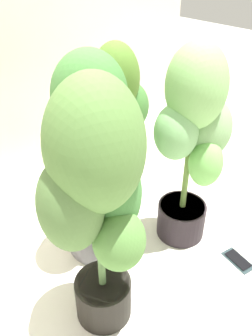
# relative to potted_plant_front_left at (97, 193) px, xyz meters

# --- Properties ---
(ground_plane) EXTENTS (8.00, 8.00, 0.00)m
(ground_plane) POSITION_rel_potted_plant_front_left_xyz_m (0.28, 0.15, -0.60)
(ground_plane) COLOR silver
(ground_plane) RESTS_ON ground
(potted_plant_front_left) EXTENTS (0.41, 0.41, 0.97)m
(potted_plant_front_left) POSITION_rel_potted_plant_front_left_xyz_m (0.00, 0.00, 0.00)
(potted_plant_front_left) COLOR black
(potted_plant_front_left) RESTS_ON ground
(potted_plant_back_right) EXTENTS (0.40, 0.29, 0.82)m
(potted_plant_back_right) POSITION_rel_potted_plant_front_left_xyz_m (0.62, 0.49, -0.12)
(potted_plant_back_right) COLOR black
(potted_plant_back_right) RESTS_ON ground
(potted_plant_center) EXTENTS (0.46, 0.37, 0.92)m
(potted_plant_center) POSITION_rel_potted_plant_front_left_xyz_m (0.24, 0.26, -0.08)
(potted_plant_center) COLOR slate
(potted_plant_center) RESTS_ON ground
(potted_plant_front_right) EXTENTS (0.40, 0.34, 0.92)m
(potted_plant_front_right) POSITION_rel_potted_plant_front_left_xyz_m (0.57, 0.02, -0.06)
(potted_plant_front_right) COLOR black
(potted_plant_front_right) RESTS_ON ground
(cell_phone) EXTENTS (0.11, 0.16, 0.01)m
(cell_phone) POSITION_rel_potted_plant_front_left_xyz_m (0.58, -0.27, -0.59)
(cell_phone) COLOR #28373A
(cell_phone) RESTS_ON ground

